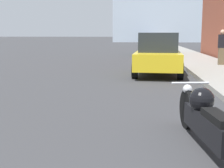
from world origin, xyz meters
TOP-DOWN VIEW (x-y plane):
  - sidewalk at (5.80, 40.00)m, footprint 2.60×240.00m
  - motorcycle at (3.48, 4.79)m, footprint 0.67×2.73m
  - parked_car_yellow at (3.16, 12.96)m, footprint 1.99×4.02m
  - parked_car_green at (3.34, 25.38)m, footprint 2.17×4.51m
  - parked_car_silver at (3.18, 36.04)m, footprint 1.82×4.01m
  - parked_car_black at (3.36, 47.74)m, footprint 2.10×4.62m
  - parked_car_blue at (3.47, 60.51)m, footprint 1.83×4.51m
  - pedestrian at (6.34, 15.92)m, footprint 0.36×0.24m

SIDE VIEW (x-z plane):
  - sidewalk at x=5.80m, z-range 0.00..0.15m
  - motorcycle at x=3.48m, z-range 0.00..0.83m
  - parked_car_silver at x=3.18m, z-range 0.01..1.61m
  - parked_car_green at x=3.34m, z-range 0.00..1.62m
  - parked_car_yellow at x=3.16m, z-range -0.02..1.65m
  - parked_car_blue at x=3.47m, z-range 0.00..1.73m
  - parked_car_black at x=3.36m, z-range -0.02..1.80m
  - pedestrian at x=6.34m, z-range 0.17..1.85m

